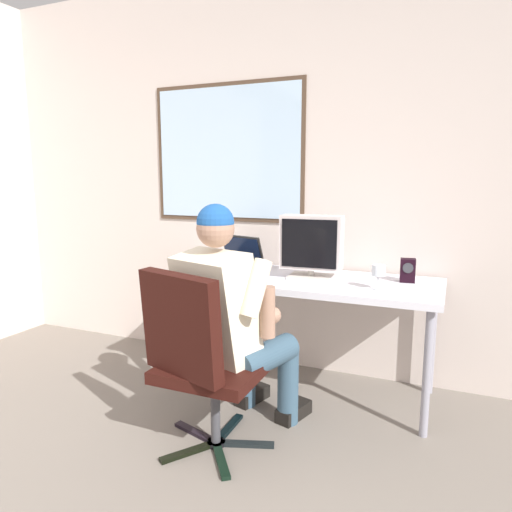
% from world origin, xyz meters
% --- Properties ---
extents(wall_rear, '(5.48, 0.08, 2.82)m').
position_xyz_m(wall_rear, '(-0.02, 2.73, 1.41)').
color(wall_rear, beige).
rests_on(wall_rear, ground).
extents(desk, '(1.73, 0.69, 0.76)m').
position_xyz_m(desk, '(0.01, 2.32, 0.70)').
color(desk, '#92909E').
rests_on(desk, ground).
extents(office_chair, '(0.60, 0.64, 0.96)m').
position_xyz_m(office_chair, '(-0.22, 1.42, 0.54)').
color(office_chair, black).
rests_on(office_chair, ground).
extents(person_seated, '(0.64, 0.82, 1.26)m').
position_xyz_m(person_seated, '(-0.15, 1.66, 0.66)').
color(person_seated, '#365165').
rests_on(person_seated, ground).
extents(crt_monitor, '(0.39, 0.23, 0.40)m').
position_xyz_m(crt_monitor, '(0.08, 2.33, 0.98)').
color(crt_monitor, beige).
rests_on(crt_monitor, desk).
extents(laptop, '(0.42, 0.40, 0.23)m').
position_xyz_m(laptop, '(-0.49, 2.39, 0.82)').
color(laptop, black).
rests_on(laptop, desk).
extents(wine_glass, '(0.08, 0.08, 0.14)m').
position_xyz_m(wine_glass, '(0.51, 2.20, 0.86)').
color(wine_glass, silver).
rests_on(wine_glass, desk).
extents(desk_speaker, '(0.10, 0.09, 0.14)m').
position_xyz_m(desk_speaker, '(0.65, 2.46, 0.83)').
color(desk_speaker, black).
rests_on(desk_speaker, desk).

